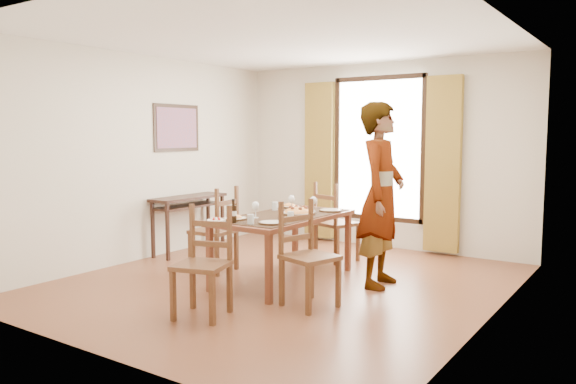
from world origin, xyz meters
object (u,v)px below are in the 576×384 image
Objects in this scene: man at (381,195)px; pasta_platter at (298,210)px; dining_table at (284,221)px; console_table at (189,204)px.

pasta_platter is (-0.89, -0.29, -0.20)m from man.
dining_table is at bearing -127.28° from pasta_platter.
dining_table is 0.21m from pasta_platter.
man is at bearing -1.76° from console_table.
console_table is 2.12m from pasta_platter.
dining_table is (1.98, -0.52, 0.00)m from console_table.
pasta_platter is at bearing -10.36° from console_table.
console_table is at bearing 165.28° from dining_table.
pasta_platter is at bearing 52.72° from dining_table.
dining_table is 4.41× the size of pasta_platter.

